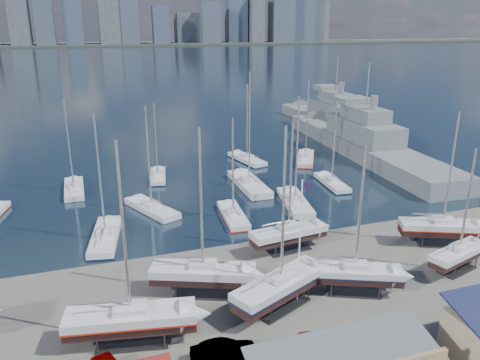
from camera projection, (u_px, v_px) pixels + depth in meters
name	position (u px, v px, depth m)	size (l,w,h in m)	color
ground	(264.00, 290.00, 42.98)	(1400.00, 1400.00, 0.00)	#605E59
water	(100.00, 61.00, 321.86)	(1400.00, 600.00, 0.40)	#1B2E3F
far_shore	(89.00, 45.00, 555.32)	(1400.00, 80.00, 2.20)	#2D332D
skyline	(79.00, 11.00, 535.38)	(639.14, 43.80, 107.69)	#475166
sailboat_cradle_1	(131.00, 319.00, 35.30)	(10.21, 4.49, 15.96)	#2D2D33
sailboat_cradle_2	(203.00, 273.00, 41.87)	(9.67, 6.01, 15.36)	#2D2D33
sailboat_cradle_3	(281.00, 285.00, 39.88)	(10.08, 6.63, 15.90)	#2D2D33
sailboat_cradle_4	(289.00, 233.00, 50.08)	(8.77, 3.41, 14.11)	#2D2D33
sailboat_cradle_5	(355.00, 273.00, 42.04)	(8.71, 5.61, 13.87)	#2D2D33
sailboat_cradle_6	(442.00, 228.00, 51.44)	(9.39, 5.97, 14.85)	#2D2D33
sailboat_cradle_7	(459.00, 253.00, 45.88)	(7.77, 4.11, 12.50)	#2D2D33
sailboat_moored_2	(74.00, 190.00, 68.28)	(2.69, 9.40, 14.16)	black
sailboat_moored_3	(106.00, 238.00, 52.82)	(4.55, 10.48, 15.17)	black
sailboat_moored_4	(152.00, 209.00, 61.02)	(6.31, 9.87, 14.49)	black
sailboat_moored_5	(158.00, 177.00, 74.19)	(3.73, 8.63, 12.49)	black
sailboat_moored_6	(233.00, 216.00, 58.86)	(3.34, 9.16, 13.40)	black
sailboat_moored_7	(249.00, 185.00, 70.11)	(3.49, 11.88, 17.86)	black
sailboat_moored_8	(247.00, 160.00, 83.36)	(4.59, 9.95, 14.35)	black
sailboat_moored_9	(295.00, 203.00, 63.03)	(4.79, 10.61, 15.47)	black
sailboat_moored_10	(332.00, 184.00, 71.03)	(3.40, 9.17, 13.39)	black
sailboat_moored_11	(305.00, 160.00, 83.60)	(7.25, 10.16, 15.00)	black
naval_ship_east	(362.00, 145.00, 88.28)	(11.55, 52.33, 18.67)	slate
naval_ship_west	(334.00, 121.00, 110.26)	(7.24, 44.88, 18.04)	slate
car_b	(224.00, 353.00, 33.54)	(1.70, 4.86, 1.60)	gray
car_c	(316.00, 353.00, 33.76)	(2.13, 4.62, 1.28)	gray
car_d	(401.00, 351.00, 33.97)	(1.79, 4.41, 1.28)	gray
flagpole	(301.00, 234.00, 39.39)	(1.00, 0.12, 11.30)	white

